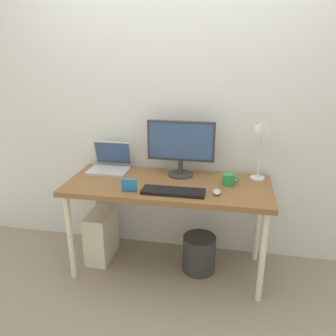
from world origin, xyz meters
The scene contains 12 objects.
ground_plane centered at (0.00, 0.00, 0.00)m, with size 6.00×6.00×0.00m, color gray.
back_wall centered at (0.00, 0.38, 1.30)m, with size 4.40×0.04×2.60m, color silver.
desk centered at (0.00, 0.00, 0.68)m, with size 1.53×0.63×0.75m.
monitor centered at (0.07, 0.18, 0.99)m, with size 0.52×0.20×0.44m.
laptop centered at (-0.52, 0.20, 0.80)m, with size 0.32×0.27×0.23m.
desk_lamp centered at (0.66, 0.18, 1.10)m, with size 0.11×0.16×0.49m.
keyboard centered at (0.07, -0.18, 0.76)m, with size 0.44×0.14×0.02m, color black.
mouse centered at (0.37, -0.14, 0.76)m, with size 0.06×0.09×0.03m, color #B2B2B7.
coffee_mug centered at (0.44, 0.05, 0.79)m, with size 0.12×0.09×0.09m.
photo_frame centered at (-0.24, -0.21, 0.79)m, with size 0.11×0.02×0.09m, color #1E72BF.
computer_tower centered at (-0.58, 0.05, 0.21)m, with size 0.18×0.36×0.42m, color silver.
wastebasket centered at (0.25, 0.02, 0.15)m, with size 0.26×0.26×0.30m, color #333338.
Camera 1 is at (0.44, -2.32, 1.70)m, focal length 36.40 mm.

